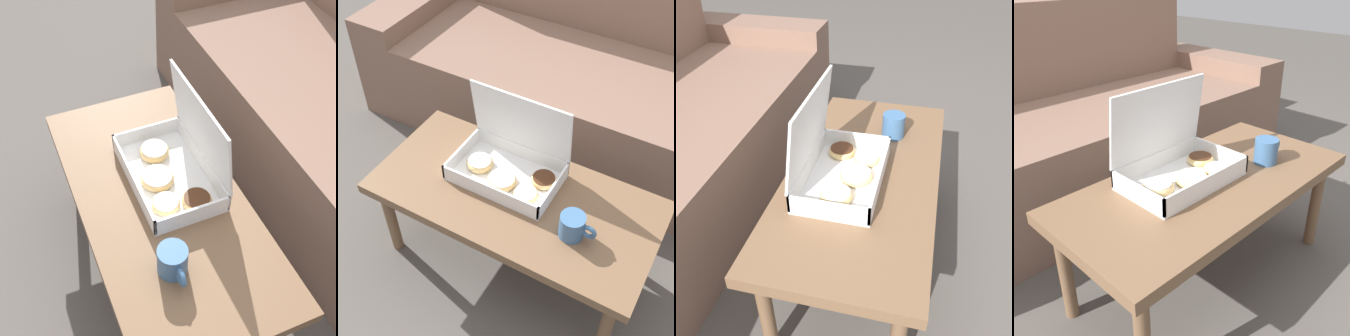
{
  "view_description": "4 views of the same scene",
  "coord_description": "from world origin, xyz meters",
  "views": [
    {
      "loc": [
        0.86,
        -0.44,
        1.55
      ],
      "look_at": [
        -0.07,
        -0.05,
        0.46
      ],
      "focal_mm": 50.0,
      "sensor_mm": 36.0,
      "label": 1
    },
    {
      "loc": [
        0.52,
        -1.07,
        1.68
      ],
      "look_at": [
        -0.07,
        -0.05,
        0.46
      ],
      "focal_mm": 50.0,
      "sensor_mm": 36.0,
      "label": 2
    },
    {
      "loc": [
        -1.05,
        -0.29,
        1.21
      ],
      "look_at": [
        -0.07,
        -0.05,
        0.46
      ],
      "focal_mm": 42.0,
      "sensor_mm": 36.0,
      "label": 3
    },
    {
      "loc": [
        -0.88,
        -0.85,
        1.06
      ],
      "look_at": [
        -0.07,
        -0.05,
        0.46
      ],
      "focal_mm": 42.0,
      "sensor_mm": 36.0,
      "label": 4
    }
  ],
  "objects": [
    {
      "name": "ground_plane",
      "position": [
        0.0,
        0.0,
        0.0
      ],
      "size": [
        12.0,
        12.0,
        0.0
      ],
      "primitive_type": "plane",
      "color": "#514C47"
    },
    {
      "name": "couch",
      "position": [
        0.0,
        0.83,
        0.31
      ],
      "size": [
        2.4,
        0.85,
        0.91
      ],
      "color": "#7A5B4C",
      "rests_on": "ground_plane"
    },
    {
      "name": "coffee_table",
      "position": [
        0.0,
        -0.11,
        0.37
      ],
      "size": [
        1.04,
        0.5,
        0.41
      ],
      "color": "brown",
      "rests_on": "ground_plane"
    },
    {
      "name": "pastry_box",
      "position": [
        -0.06,
        -0.03,
        0.47
      ],
      "size": [
        0.39,
        0.25,
        0.31
      ],
      "color": "white",
      "rests_on": "coffee_table"
    },
    {
      "name": "coffee_mug",
      "position": [
        0.25,
        -0.17,
        0.46
      ],
      "size": [
        0.13,
        0.08,
        0.09
      ],
      "color": "#3D6693",
      "rests_on": "coffee_table"
    }
  ]
}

